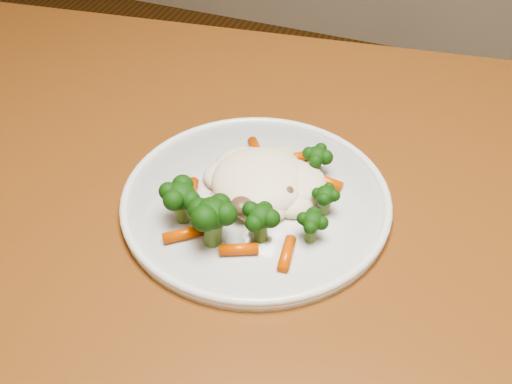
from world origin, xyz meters
TOP-DOWN VIEW (x-y plane):
  - dining_table at (0.34, -0.28)m, footprint 1.30×0.96m
  - plate at (0.29, -0.28)m, footprint 0.30×0.30m
  - meal at (0.30, -0.29)m, footprint 0.18×0.20m

SIDE VIEW (x-z plane):
  - dining_table at x=0.34m, z-range 0.28..1.03m
  - plate at x=0.29m, z-range 0.75..0.76m
  - meal at x=0.30m, z-range 0.76..0.81m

